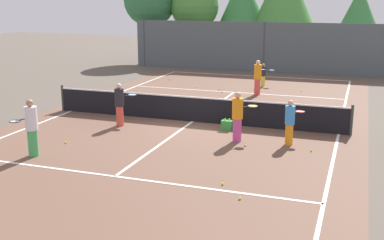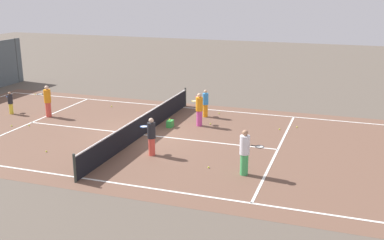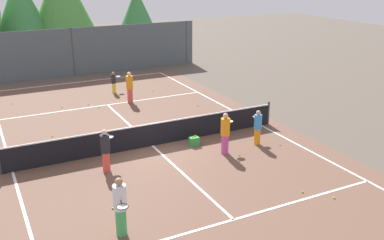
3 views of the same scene
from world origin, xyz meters
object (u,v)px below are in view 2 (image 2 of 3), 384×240
Objects in this scene: ball_crate at (170,124)px; tennis_ball_9 at (219,113)px; tennis_ball_7 at (210,124)px; tennis_ball_10 at (29,125)px; tennis_ball_1 at (297,127)px; tennis_ball_2 at (280,129)px; player_3 at (205,103)px; tennis_ball_4 at (46,105)px; player_5 at (48,101)px; tennis_ball_11 at (111,106)px; player_2 at (151,136)px; tennis_ball_8 at (11,126)px; tennis_ball_12 at (209,167)px; tennis_ball_6 at (46,151)px; tennis_ball_3 at (35,94)px; player_0 at (10,102)px; player_4 at (245,152)px; player_1 at (199,109)px.

tennis_ball_9 is (3.21, -1.66, -0.15)m from ball_crate.
tennis_ball_7 is 9.25m from tennis_ball_10.
tennis_ball_1 is 1.00× the size of tennis_ball_2.
player_3 reaches higher than tennis_ball_4.
tennis_ball_11 is (3.02, -2.19, -0.86)m from player_5.
player_2 is 8.57m from tennis_ball_8.
tennis_ball_2 is at bearing -17.28° from tennis_ball_12.
tennis_ball_6 is at bearing 104.63° from player_2.
ball_crate is 6.45× the size of tennis_ball_8.
player_3 is 22.68× the size of tennis_ball_10.
tennis_ball_7 is at bearing -11.56° from player_2.
player_5 is at bearing -141.41° from tennis_ball_4.
tennis_ball_10 is at bearing -145.40° from tennis_ball_3.
tennis_ball_3 is 1.00× the size of tennis_ball_6.
player_4 reaches higher than player_0.
player_4 is (-7.22, -3.81, 0.14)m from player_3.
tennis_ball_1 and tennis_ball_10 have the same top height.
player_4 is (-4.29, -14.19, 0.25)m from player_0.
tennis_ball_8 is at bearing -140.71° from player_0.
tennis_ball_10 is (-3.78, -1.67, 0.00)m from tennis_ball_4.
tennis_ball_1 is at bearing -93.64° from tennis_ball_11.
player_2 is 8.04m from tennis_ball_1.
tennis_ball_3 and tennis_ball_12 have the same top height.
player_3 is (6.40, -0.35, -0.06)m from player_2.
player_5 reaches higher than player_0.
tennis_ball_11 is at bearing 72.11° from player_1.
player_2 reaches higher than tennis_ball_12.
ball_crate is at bearing -86.87° from player_0.
tennis_ball_8 is at bearing 79.26° from tennis_ball_12.
tennis_ball_8 is at bearing -152.17° from tennis_ball_3.
player_1 reaches higher than tennis_ball_7.
tennis_ball_1 and tennis_ball_11 have the same top height.
tennis_ball_2 is at bearing -74.01° from tennis_ball_10.
tennis_ball_6 is 8.29m from tennis_ball_7.
tennis_ball_10 is 5.26m from tennis_ball_11.
player_1 reaches higher than tennis_ball_9.
tennis_ball_12 is at bearing -85.80° from tennis_ball_6.
tennis_ball_7 is (5.09, -1.04, -0.81)m from player_2.
player_5 is 26.17× the size of tennis_ball_6.
player_5 is 13.26m from tennis_ball_1.
ball_crate is (0.35, -6.96, -0.71)m from player_5.
player_4 reaches higher than tennis_ball_4.
tennis_ball_2 is at bearing -82.78° from player_0.
player_1 is at bearing -104.32° from tennis_ball_3.
tennis_ball_1 is 1.01m from tennis_ball_2.
player_2 is 24.62× the size of tennis_ball_6.
tennis_ball_6 is (-1.15, 4.42, -0.81)m from player_2.
player_0 is 19.16× the size of tennis_ball_12.
tennis_ball_4 is at bearing 84.69° from player_1.
tennis_ball_4 is (-0.79, 9.63, -0.74)m from player_3.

